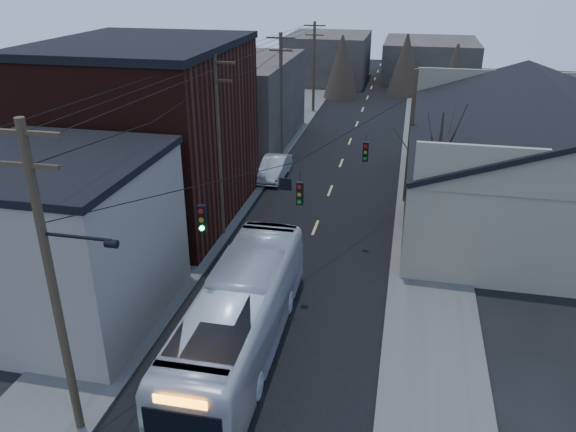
# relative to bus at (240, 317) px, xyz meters

# --- Properties ---
(road_surface) EXTENTS (9.00, 110.00, 0.02)m
(road_surface) POSITION_rel_bus_xyz_m (0.94, 22.04, -1.66)
(road_surface) COLOR black
(road_surface) RESTS_ON ground
(sidewalk_left) EXTENTS (4.00, 110.00, 0.12)m
(sidewalk_left) POSITION_rel_bus_xyz_m (-5.56, 22.04, -1.61)
(sidewalk_left) COLOR #474744
(sidewalk_left) RESTS_ON ground
(sidewalk_right) EXTENTS (4.00, 110.00, 0.12)m
(sidewalk_right) POSITION_rel_bus_xyz_m (7.44, 22.04, -1.61)
(sidewalk_right) COLOR #474744
(sidewalk_right) RESTS_ON ground
(building_clapboard) EXTENTS (8.00, 8.00, 7.00)m
(building_clapboard) POSITION_rel_bus_xyz_m (-8.06, 1.04, 1.83)
(building_clapboard) COLOR gray
(building_clapboard) RESTS_ON ground
(building_brick) EXTENTS (10.00, 12.00, 10.00)m
(building_brick) POSITION_rel_bus_xyz_m (-9.06, 12.04, 3.33)
(building_brick) COLOR black
(building_brick) RESTS_ON ground
(building_left_far) EXTENTS (9.00, 14.00, 7.00)m
(building_left_far) POSITION_rel_bus_xyz_m (-8.56, 28.04, 1.83)
(building_left_far) COLOR #35302A
(building_left_far) RESTS_ON ground
(warehouse) EXTENTS (16.16, 20.60, 7.73)m
(warehouse) POSITION_rel_bus_xyz_m (13.94, 17.04, 1.03)
(warehouse) COLOR gray
(warehouse) RESTS_ON ground
(building_far_left) EXTENTS (10.00, 12.00, 6.00)m
(building_far_left) POSITION_rel_bus_xyz_m (-5.06, 57.04, 1.33)
(building_far_left) COLOR #35302A
(building_far_left) RESTS_ON ground
(building_far_right) EXTENTS (12.00, 14.00, 5.00)m
(building_far_right) POSITION_rel_bus_xyz_m (7.94, 62.04, 0.83)
(building_far_right) COLOR #35302A
(building_far_right) RESTS_ON ground
(bare_tree) EXTENTS (0.40, 0.40, 7.20)m
(bare_tree) POSITION_rel_bus_xyz_m (7.44, 12.04, 1.93)
(bare_tree) COLOR black
(bare_tree) RESTS_ON ground
(utility_lines) EXTENTS (11.24, 45.28, 10.50)m
(utility_lines) POSITION_rel_bus_xyz_m (-2.17, 16.18, 3.28)
(utility_lines) COLOR #382B1E
(utility_lines) RESTS_ON ground
(bus) EXTENTS (2.93, 12.03, 3.34)m
(bus) POSITION_rel_bus_xyz_m (0.00, 0.00, 0.00)
(bus) COLOR silver
(bus) RESTS_ON ground
(parked_car) EXTENTS (1.69, 4.71, 1.54)m
(parked_car) POSITION_rel_bus_xyz_m (-3.36, 19.68, -0.90)
(parked_car) COLOR #AAACB2
(parked_car) RESTS_ON ground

